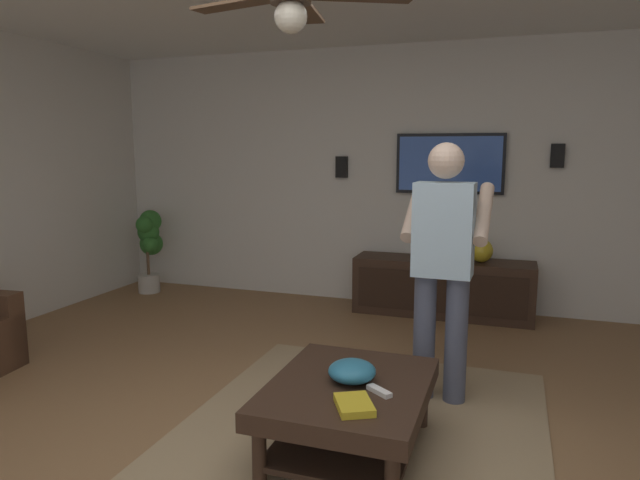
% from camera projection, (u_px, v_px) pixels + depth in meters
% --- Properties ---
extents(wall_back_tv, '(0.10, 7.02, 2.63)m').
position_uv_depth(wall_back_tv, '(421.00, 178.00, 5.72)').
color(wall_back_tv, silver).
rests_on(wall_back_tv, ground).
extents(area_rug, '(2.46, 2.04, 0.01)m').
position_uv_depth(area_rug, '(358.00, 435.00, 3.18)').
color(area_rug, '#9E8460').
rests_on(area_rug, ground).
extents(coffee_table, '(1.00, 0.80, 0.40)m').
position_uv_depth(coffee_table, '(349.00, 402.00, 2.94)').
color(coffee_table, '#332116').
rests_on(coffee_table, ground).
extents(media_console, '(0.45, 1.70, 0.55)m').
position_uv_depth(media_console, '(442.00, 287.00, 5.47)').
color(media_console, '#332116').
rests_on(media_console, ground).
extents(tv, '(0.05, 1.04, 0.59)m').
position_uv_depth(tv, '(450.00, 164.00, 5.51)').
color(tv, black).
extents(person_standing, '(0.54, 0.54, 1.64)m').
position_uv_depth(person_standing, '(443.00, 257.00, 3.52)').
color(person_standing, '#4C5166').
rests_on(person_standing, ground).
extents(potted_plant_tall, '(0.37, 0.29, 0.93)m').
position_uv_depth(potted_plant_tall, '(149.00, 242.00, 6.35)').
color(potted_plant_tall, '#B7B2A8').
rests_on(potted_plant_tall, ground).
extents(bowl, '(0.25, 0.25, 0.11)m').
position_uv_depth(bowl, '(352.00, 371.00, 2.93)').
color(bowl, teal).
rests_on(bowl, coffee_table).
extents(remote_white, '(0.12, 0.15, 0.02)m').
position_uv_depth(remote_white, '(379.00, 391.00, 2.80)').
color(remote_white, white).
rests_on(remote_white, coffee_table).
extents(book, '(0.27, 0.24, 0.04)m').
position_uv_depth(book, '(354.00, 405.00, 2.63)').
color(book, gold).
rests_on(book, coffee_table).
extents(vase_round, '(0.22, 0.22, 0.22)m').
position_uv_depth(vase_round, '(481.00, 251.00, 5.30)').
color(vase_round, gold).
rests_on(vase_round, media_console).
extents(wall_speaker_left, '(0.06, 0.12, 0.22)m').
position_uv_depth(wall_speaker_left, '(558.00, 156.00, 5.20)').
color(wall_speaker_left, black).
extents(wall_speaker_right, '(0.06, 0.12, 0.22)m').
position_uv_depth(wall_speaker_right, '(342.00, 167.00, 5.89)').
color(wall_speaker_right, black).
extents(ceiling_fan, '(1.13, 1.16, 0.46)m').
position_uv_depth(ceiling_fan, '(292.00, 1.00, 2.72)').
color(ceiling_fan, '#4C3828').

